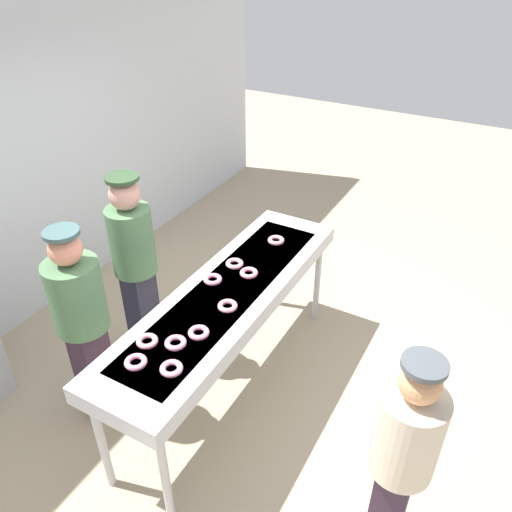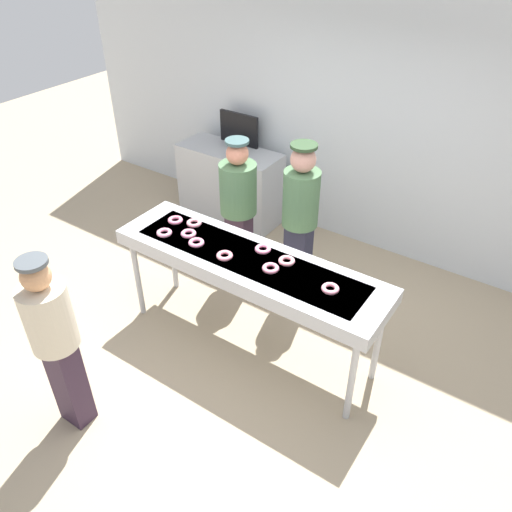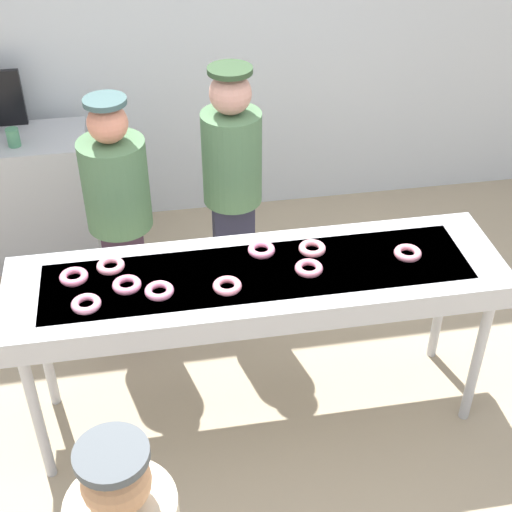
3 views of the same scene
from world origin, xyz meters
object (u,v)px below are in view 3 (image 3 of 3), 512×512
strawberry_donut_1 (127,285)px  strawberry_donut_2 (408,253)px  strawberry_donut_3 (312,248)px  fryer_conveyor (258,284)px  strawberry_donut_0 (227,286)px  strawberry_donut_6 (74,277)px  strawberry_donut_4 (309,268)px  paper_cup_1 (13,137)px  strawberry_donut_7 (111,266)px  worker_assistant (233,185)px  worker_baker (119,209)px  strawberry_donut_5 (261,250)px  strawberry_donut_9 (86,304)px  strawberry_donut_8 (159,291)px

strawberry_donut_1 → strawberry_donut_2: bearing=0.6°
strawberry_donut_1 → strawberry_donut_3: same height
fryer_conveyor → strawberry_donut_0: bearing=-147.3°
strawberry_donut_6 → strawberry_donut_4: bearing=-6.4°
strawberry_donut_2 → strawberry_donut_4: bearing=-176.1°
strawberry_donut_2 → paper_cup_1: (-2.09, 1.69, -0.02)m
strawberry_donut_7 → worker_assistant: (0.71, 0.72, -0.03)m
fryer_conveyor → worker_assistant: bearing=89.9°
strawberry_donut_0 → worker_baker: bearing=119.3°
strawberry_donut_5 → strawberry_donut_7: 0.76m
strawberry_donut_2 → strawberry_donut_6: bearing=176.8°
strawberry_donut_3 → strawberry_donut_1: bearing=-171.6°
strawberry_donut_0 → strawberry_donut_9: (-0.66, -0.02, 0.00)m
strawberry_donut_5 → worker_baker: (-0.71, 0.63, -0.07)m
strawberry_donut_8 → worker_baker: size_ratio=0.09×
strawberry_donut_3 → strawberry_donut_6: bearing=-178.5°
worker_assistant → strawberry_donut_7: bearing=62.2°
strawberry_donut_0 → strawberry_donut_9: size_ratio=1.00×
fryer_conveyor → worker_baker: size_ratio=1.54×
worker_baker → worker_assistant: (0.67, 0.08, 0.05)m
strawberry_donut_5 → strawberry_donut_6: (-0.93, -0.06, 0.00)m
strawberry_donut_6 → worker_baker: worker_baker is taller
worker_assistant → paper_cup_1: (-1.32, 0.82, 0.01)m
worker_baker → strawberry_donut_2: bearing=166.5°
fryer_conveyor → strawberry_donut_3: (0.30, 0.12, 0.09)m
strawberry_donut_4 → strawberry_donut_6: size_ratio=1.00×
strawberry_donut_6 → paper_cup_1: bearing=105.2°
strawberry_donut_8 → worker_baker: (-0.18, 0.87, -0.07)m
strawberry_donut_3 → strawberry_donut_9: 1.16m
strawberry_donut_3 → strawberry_donut_8: size_ratio=1.00×
strawberry_donut_0 → strawberry_donut_6: 0.75m
paper_cup_1 → strawberry_donut_2: bearing=-38.9°
strawberry_donut_5 → strawberry_donut_6: 0.94m
strawberry_donut_6 → strawberry_donut_7: same height
paper_cup_1 → worker_baker: bearing=-53.9°
strawberry_donut_0 → strawberry_donut_4: same height
strawberry_donut_1 → strawberry_donut_9: same height
strawberry_donut_1 → strawberry_donut_7: same height
worker_baker → strawberry_donut_3: bearing=160.9°
strawberry_donut_7 → strawberry_donut_4: bearing=-11.0°
strawberry_donut_1 → strawberry_donut_8: 0.17m
strawberry_donut_2 → worker_assistant: (-0.77, 0.87, -0.03)m
strawberry_donut_0 → strawberry_donut_5: (0.21, 0.26, 0.00)m
strawberry_donut_7 → worker_assistant: bearing=45.2°
strawberry_donut_5 → worker_assistant: worker_assistant is taller
fryer_conveyor → strawberry_donut_2: size_ratio=17.84×
worker_assistant → strawberry_donut_3: bearing=129.1°
strawberry_donut_2 → strawberry_donut_3: same height
worker_baker → worker_assistant: 0.68m
fryer_conveyor → strawberry_donut_8: size_ratio=17.84×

